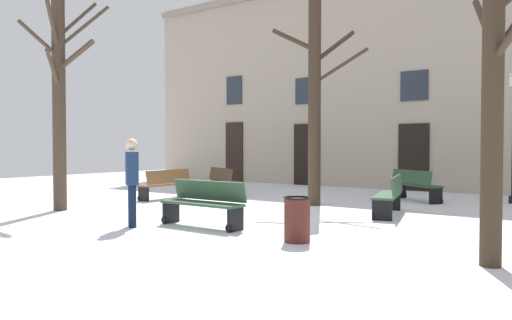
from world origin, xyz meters
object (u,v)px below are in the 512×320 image
at_px(tree_near_facade, 60,97).
at_px(bench_facing_shops, 204,203).
at_px(tree_center, 495,76).
at_px(bench_near_center_tree, 415,185).
at_px(bench_back_to_back_right, 225,181).
at_px(bench_far_corner, 166,184).
at_px(bench_near_lamp, 390,195).
at_px(person_near_bench, 132,178).
at_px(litter_bin, 297,219).
at_px(tree_right_of_center, 315,96).

distance_m(tree_near_facade, bench_facing_shops, 4.93).
relative_size(tree_center, bench_near_center_tree, 3.04).
distance_m(bench_back_to_back_right, bench_far_corner, 2.10).
xyz_separation_m(tree_near_facade, bench_near_lamp, (6.84, 3.77, -2.28)).
distance_m(tree_center, bench_near_center_tree, 7.69).
bearing_deg(person_near_bench, litter_bin, -134.76).
xyz_separation_m(bench_near_lamp, bench_facing_shops, (-2.48, -3.53, -0.01)).
bearing_deg(tree_near_facade, bench_back_to_back_right, 80.16).
height_order(bench_near_lamp, bench_facing_shops, bench_near_lamp).
bearing_deg(bench_near_lamp, litter_bin, -15.95).
bearing_deg(bench_facing_shops, bench_back_to_back_right, 125.04).
bearing_deg(tree_right_of_center, tree_center, -41.90).
height_order(bench_facing_shops, bench_back_to_back_right, bench_facing_shops).
bearing_deg(litter_bin, person_near_bench, -170.27).
xyz_separation_m(tree_near_facade, bench_facing_shops, (4.36, 0.24, -2.29)).
height_order(tree_near_facade, litter_bin, tree_near_facade).
xyz_separation_m(tree_right_of_center, litter_bin, (2.02, -4.48, -2.53)).
bearing_deg(bench_facing_shops, tree_center, -1.36).
xyz_separation_m(tree_center, tree_near_facade, (-9.45, -0.08, 0.29)).
height_order(litter_bin, bench_near_center_tree, bench_near_center_tree).
xyz_separation_m(tree_near_facade, bench_back_to_back_right, (0.91, 5.25, -2.29)).
bearing_deg(bench_back_to_back_right, bench_far_corner, 100.61).
bearing_deg(person_near_bench, tree_center, -138.22).
xyz_separation_m(litter_bin, bench_far_corner, (-6.35, 3.29, 0.08)).
distance_m(tree_center, bench_far_corner, 9.93).
xyz_separation_m(tree_near_facade, litter_bin, (6.60, -0.03, -2.37)).
xyz_separation_m(bench_facing_shops, bench_back_to_back_right, (-3.45, 5.01, -0.00)).
height_order(tree_right_of_center, bench_near_lamp, tree_right_of_center).
height_order(bench_near_lamp, bench_back_to_back_right, bench_near_lamp).
bearing_deg(bench_near_center_tree, tree_right_of_center, 88.71).
xyz_separation_m(litter_bin, bench_near_center_tree, (-0.09, 6.93, 0.09)).
bearing_deg(tree_center, litter_bin, -177.81).
height_order(bench_near_center_tree, person_near_bench, person_near_bench).
distance_m(tree_right_of_center, litter_bin, 5.52).
bearing_deg(bench_near_lamp, person_near_bench, -51.45).
xyz_separation_m(tree_right_of_center, bench_near_lamp, (2.26, -0.67, -2.43)).
relative_size(bench_facing_shops, bench_near_center_tree, 1.11).
bearing_deg(litter_bin, bench_back_to_back_right, 137.12).
bearing_deg(person_near_bench, bench_near_lamp, -93.64).
height_order(tree_near_facade, bench_back_to_back_right, tree_near_facade).
distance_m(bench_near_center_tree, bench_back_to_back_right, 5.84).
bearing_deg(litter_bin, tree_right_of_center, 114.25).
height_order(litter_bin, bench_facing_shops, bench_facing_shops).
xyz_separation_m(tree_right_of_center, bench_back_to_back_right, (-3.67, 0.80, -2.44)).
height_order(bench_facing_shops, person_near_bench, person_near_bench).
height_order(tree_center, bench_near_lamp, tree_center).
distance_m(bench_back_to_back_right, person_near_bench, 6.33).
height_order(tree_near_facade, bench_far_corner, tree_near_facade).
distance_m(bench_near_lamp, person_near_bench, 5.66).
distance_m(litter_bin, bench_back_to_back_right, 7.76).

